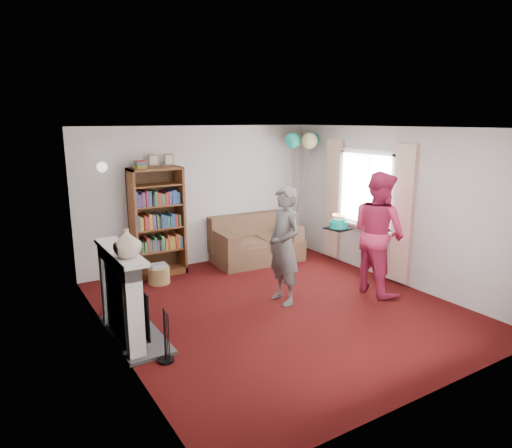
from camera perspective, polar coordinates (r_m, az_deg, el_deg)
ground at (r=6.59m, az=2.82°, el=-10.36°), size 5.00×5.00×0.00m
wall_back at (r=8.35m, az=-6.88°, el=3.51°), size 4.50×0.02×2.50m
wall_left at (r=5.29m, az=-17.67°, el=-2.50°), size 0.02×5.00×2.50m
wall_right at (r=7.69m, az=16.97°, el=2.23°), size 0.02×5.00×2.50m
ceiling at (r=6.05m, az=3.08°, el=11.98°), size 4.50×5.00×0.01m
fireplace at (r=5.74m, az=-15.97°, el=-8.96°), size 0.55×1.80×1.12m
window_bay at (r=8.06m, az=13.51°, el=2.57°), size 0.14×2.02×2.20m
wall_sconce at (r=7.57m, az=-18.71°, el=6.78°), size 0.16×0.23×0.16m
bookcase at (r=7.89m, az=-12.31°, el=0.18°), size 0.87×0.42×2.05m
sofa at (r=8.58m, az=-0.05°, el=-2.47°), size 1.62×0.86×0.86m
wicker_basket at (r=7.62m, az=-12.03°, el=-6.19°), size 0.35×0.35×0.33m
person_striped at (r=6.51m, az=3.54°, el=-2.75°), size 0.41×0.62×1.70m
person_magenta at (r=7.13m, az=15.04°, el=-1.09°), size 0.74×0.93×1.86m
birthday_cake at (r=6.86m, az=10.25°, el=-0.06°), size 0.33×0.33×0.22m
balloons at (r=8.82m, az=5.77°, el=10.37°), size 0.74×0.74×1.72m
mantel_vase at (r=5.18m, az=-15.79°, el=-2.31°), size 0.35×0.35×0.32m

